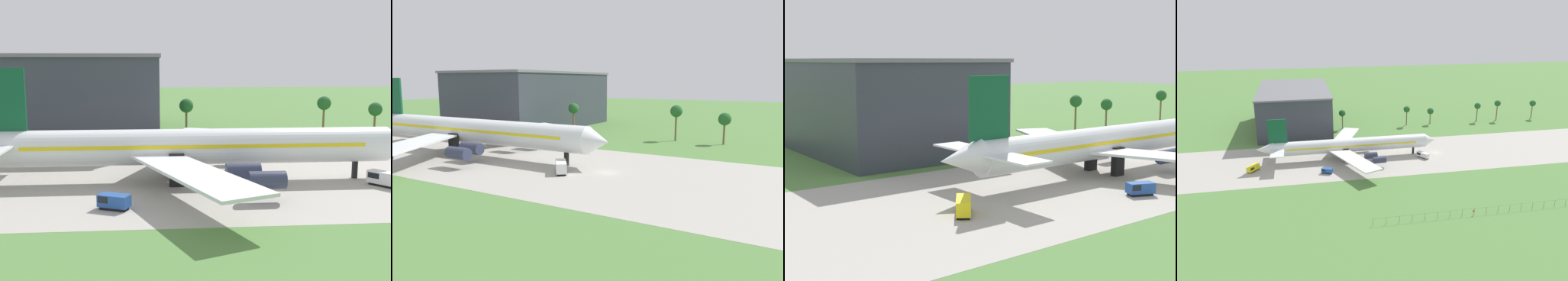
% 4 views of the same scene
% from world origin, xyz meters
% --- Properties ---
extents(ground_plane, '(600.00, 600.00, 0.00)m').
position_xyz_m(ground_plane, '(0.00, 0.00, 0.00)').
color(ground_plane, '#517F3D').
extents(taxiway_strip, '(320.00, 44.00, 0.02)m').
position_xyz_m(taxiway_strip, '(0.00, 0.00, 0.01)').
color(taxiway_strip, '#A8A399').
rests_on(taxiway_strip, ground_plane).
extents(jet_airliner, '(76.98, 58.98, 18.74)m').
position_xyz_m(jet_airliner, '(-38.93, 1.36, 5.79)').
color(jet_airliner, white).
rests_on(jet_airliner, ground_plane).
extents(catering_van, '(4.88, 5.71, 2.34)m').
position_xyz_m(catering_van, '(-7.86, -4.51, 1.27)').
color(catering_van, black).
rests_on(catering_van, ground_plane).
extents(terminal_building, '(36.72, 61.20, 21.36)m').
position_xyz_m(terminal_building, '(-61.17, 55.89, 10.69)').
color(terminal_building, '#333842').
rests_on(terminal_building, ground_plane).
extents(palm_tree_row, '(117.28, 3.60, 11.69)m').
position_xyz_m(palm_tree_row, '(25.33, 46.45, 8.51)').
color(palm_tree_row, brown).
rests_on(palm_tree_row, ground_plane).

